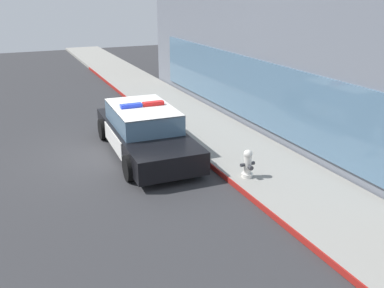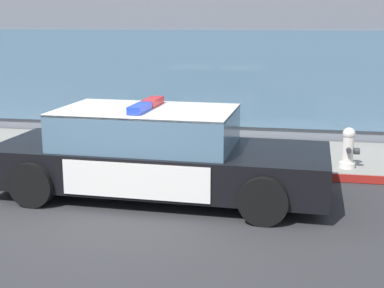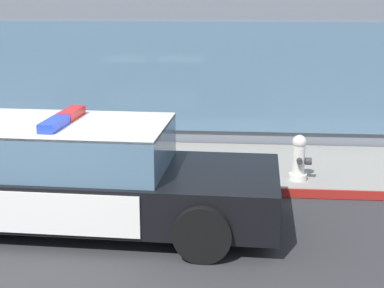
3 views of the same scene
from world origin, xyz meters
name	(u,v)px [view 3 (image 3 of 3)]	position (x,y,z in m)	size (l,w,h in m)	color
ground	(26,256)	(0.00, 0.00, 0.00)	(48.00, 48.00, 0.00)	#303033
sidewalk	(100,163)	(0.00, 3.60, 0.07)	(48.00, 2.60, 0.15)	gray
curb_red_paint	(79,187)	(0.00, 2.29, 0.08)	(28.80, 0.04, 0.14)	maroon
police_cruiser	(77,175)	(0.35, 1.04, 0.68)	(5.22, 2.21, 1.49)	black
fire_hydrant	(299,158)	(3.41, 2.73, 0.50)	(0.34, 0.39, 0.73)	silver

